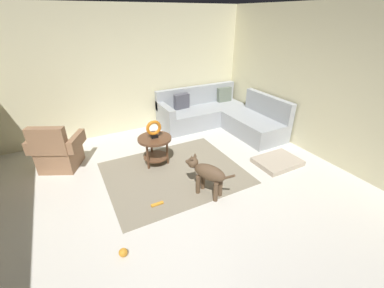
{
  "coord_description": "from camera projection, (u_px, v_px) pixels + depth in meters",
  "views": [
    {
      "loc": [
        -1.3,
        -2.7,
        2.5
      ],
      "look_at": [
        0.45,
        0.6,
        0.55
      ],
      "focal_mm": 23.48,
      "sensor_mm": 36.0,
      "label": 1
    }
  ],
  "objects": [
    {
      "name": "dog_bed_mat",
      "position": [
        277.0,
        162.0,
        4.68
      ],
      "size": [
        0.8,
        0.6,
        0.09
      ],
      "primitive_type": "cube",
      "color": "#B2A38E",
      "rests_on": "ground_plane"
    },
    {
      "name": "wall_back",
      "position": [
        124.0,
        72.0,
        5.49
      ],
      "size": [
        6.0,
        0.12,
        2.7
      ],
      "primitive_type": "cube",
      "color": "beige",
      "rests_on": "ground_plane"
    },
    {
      "name": "side_table",
      "position": [
        155.0,
        144.0,
        4.51
      ],
      "size": [
        0.6,
        0.6,
        0.54
      ],
      "color": "brown",
      "rests_on": "ground_plane"
    },
    {
      "name": "ground_plane",
      "position": [
        184.0,
        201.0,
        3.83
      ],
      "size": [
        6.0,
        6.0,
        0.1
      ],
      "primitive_type": "cube",
      "color": "silver"
    },
    {
      "name": "armchair",
      "position": [
        58.0,
        152.0,
        4.43
      ],
      "size": [
        0.98,
        0.89,
        0.88
      ],
      "rotation": [
        0.0,
        0.0,
        -0.46
      ],
      "color": "#936B4C",
      "rests_on": "ground_plane"
    },
    {
      "name": "area_rug",
      "position": [
        174.0,
        173.0,
        4.42
      ],
      "size": [
        2.3,
        1.9,
        0.01
      ],
      "primitive_type": "cube",
      "color": "gray",
      "rests_on": "ground_plane"
    },
    {
      "name": "dog_toy_ball",
      "position": [
        123.0,
        253.0,
        2.89
      ],
      "size": [
        0.1,
        0.1,
        0.1
      ],
      "primitive_type": "sphere",
      "color": "orange",
      "rests_on": "ground_plane"
    },
    {
      "name": "torus_sculpture",
      "position": [
        154.0,
        129.0,
        4.37
      ],
      "size": [
        0.28,
        0.08,
        0.33
      ],
      "color": "black",
      "rests_on": "side_table"
    },
    {
      "name": "dog_toy_rope",
      "position": [
        157.0,
        204.0,
        3.66
      ],
      "size": [
        0.18,
        0.05,
        0.05
      ],
      "primitive_type": "cylinder",
      "rotation": [
        0.0,
        1.57,
        3.14
      ],
      "color": "orange",
      "rests_on": "ground_plane"
    },
    {
      "name": "sectional_couch",
      "position": [
        220.0,
        116.0,
        6.09
      ],
      "size": [
        2.2,
        2.25,
        0.88
      ],
      "color": "#9EA3A8",
      "rests_on": "ground_plane"
    },
    {
      "name": "wall_right",
      "position": [
        333.0,
        87.0,
        4.41
      ],
      "size": [
        0.12,
        6.0,
        2.7
      ],
      "primitive_type": "cube",
      "color": "beige",
      "rests_on": "ground_plane"
    },
    {
      "name": "dog",
      "position": [
        207.0,
        173.0,
        3.75
      ],
      "size": [
        0.45,
        0.78,
        0.63
      ],
      "rotation": [
        0.0,
        0.0,
        0.48
      ],
      "color": "brown",
      "rests_on": "ground_plane"
    }
  ]
}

